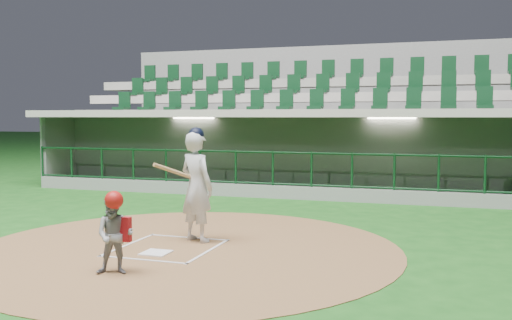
# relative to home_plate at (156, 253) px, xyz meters

# --- Properties ---
(ground) EXTENTS (120.00, 120.00, 0.00)m
(ground) POSITION_rel_home_plate_xyz_m (0.00, 0.70, -0.02)
(ground) COLOR #154A15
(ground) RESTS_ON ground
(dirt_circle) EXTENTS (7.20, 7.20, 0.01)m
(dirt_circle) POSITION_rel_home_plate_xyz_m (0.30, 0.50, -0.02)
(dirt_circle) COLOR brown
(dirt_circle) RESTS_ON ground
(home_plate) EXTENTS (0.43, 0.43, 0.02)m
(home_plate) POSITION_rel_home_plate_xyz_m (0.00, 0.00, 0.00)
(home_plate) COLOR white
(home_plate) RESTS_ON dirt_circle
(batter_box_chalk) EXTENTS (1.55, 1.80, 0.01)m
(batter_box_chalk) POSITION_rel_home_plate_xyz_m (0.00, 0.40, -0.00)
(batter_box_chalk) COLOR silver
(batter_box_chalk) RESTS_ON ground
(dugout_structure) EXTENTS (16.40, 3.70, 3.00)m
(dugout_structure) POSITION_rel_home_plate_xyz_m (0.04, 8.54, 0.94)
(dugout_structure) COLOR slate
(dugout_structure) RESTS_ON ground
(seating_deck) EXTENTS (17.00, 6.72, 5.15)m
(seating_deck) POSITION_rel_home_plate_xyz_m (0.00, 11.61, 1.40)
(seating_deck) COLOR slate
(seating_deck) RESTS_ON ground
(batter) EXTENTS (0.95, 0.99, 2.02)m
(batter) POSITION_rel_home_plate_xyz_m (0.25, 1.05, 0.99)
(batter) COLOR silver
(batter) RESTS_ON dirt_circle
(catcher) EXTENTS (0.64, 0.57, 1.17)m
(catcher) POSITION_rel_home_plate_xyz_m (0.03, -1.24, 0.57)
(catcher) COLOR gray
(catcher) RESTS_ON dirt_circle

